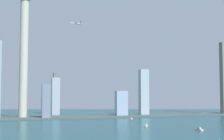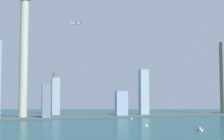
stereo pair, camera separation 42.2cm
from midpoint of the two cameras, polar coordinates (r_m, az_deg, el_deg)
The scene contains 11 objects.
waterfront_pier at distance 686.07m, azimuth -1.04°, elevation -8.11°, with size 700.00×73.11×2.27m, color #435150.
observation_tower at distance 683.00m, azimuth -15.13°, elevation 5.62°, with size 33.73×33.73×372.52m.
skyscraper_3 at distance 765.52m, azimuth -9.89°, elevation -4.37°, with size 17.81×24.89×96.13m.
skyscraper_4 at distance 652.01m, azimuth -11.50°, elevation -5.40°, with size 16.08×24.12×66.86m.
skyscraper_5 at distance 732.49m, azimuth 5.55°, elevation -3.91°, with size 19.60×15.70×102.41m.
skyscraper_6 at distance 701.74m, azimuth 1.63°, elevation -5.90°, with size 24.97×16.07×54.16m.
boat_3 at distance 498.16m, azimuth 5.98°, elevation -9.58°, with size 7.10×6.48×4.49m.
boat_4 at distance 459.09m, azimuth 14.94°, elevation -9.97°, with size 4.72×14.79×4.22m.
boat_5 at distance 611.69m, azimuth 3.47°, elevation -8.59°, with size 8.83×13.79×3.65m.
channel_buoy_1 at distance 367.20m, azimuth 18.21°, elevation -11.46°, with size 1.75×1.75×2.81m, color green.
airplane at distance 725.24m, azimuth -6.39°, elevation 8.11°, with size 26.34×23.30×7.95m.
Camera 1 is at (-191.40, -210.92, 50.35)m, focal length 52.30 mm.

